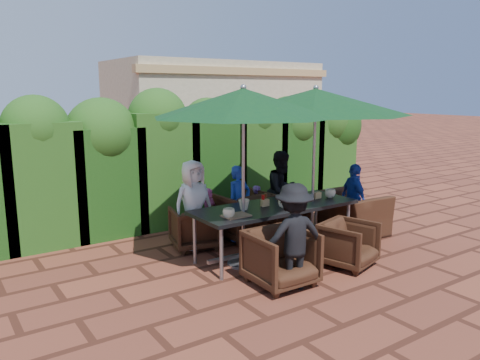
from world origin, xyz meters
TOP-DOWN VIEW (x-y plane):
  - ground at (0.00, 0.00)m, footprint 80.00×80.00m
  - dining_table at (0.19, -0.15)m, footprint 2.49×0.90m
  - umbrella_left at (-0.42, -0.22)m, footprint 2.46×2.46m
  - umbrella_right at (0.91, -0.16)m, footprint 2.76×2.76m
  - chair_far_left at (-0.63, 0.79)m, footprint 0.81×0.78m
  - chair_far_mid at (0.26, 0.79)m, footprint 0.86×0.81m
  - chair_far_right at (1.08, 0.80)m, footprint 0.82×0.78m
  - chair_near_left at (-0.43, -1.05)m, footprint 0.76×0.71m
  - chair_near_right at (0.74, -1.07)m, footprint 0.81×0.79m
  - chair_end_right at (1.92, -0.04)m, footprint 0.76×1.10m
  - adult_far_left at (-0.60, 0.86)m, footprint 0.68×0.41m
  - adult_far_mid at (0.15, 0.72)m, footprint 0.48×0.41m
  - adult_far_right at (1.08, 0.78)m, footprint 0.71×0.48m
  - adult_near_left at (-0.36, -1.20)m, footprint 0.90×0.58m
  - adult_end_right at (1.94, -0.06)m, footprint 0.54×0.77m
  - child_left at (-0.29, 0.92)m, footprint 0.39×0.36m
  - child_right at (0.64, 0.89)m, footprint 0.36×0.33m
  - pedestrian_a at (1.89, 4.07)m, footprint 1.46×1.22m
  - pedestrian_b at (2.58, 4.29)m, footprint 0.86×0.74m
  - pedestrian_c at (3.31, 4.29)m, footprint 1.20×1.03m
  - cup_a at (-0.74, -0.35)m, footprint 0.16×0.16m
  - cup_b at (-0.34, -0.11)m, footprint 0.15×0.15m
  - cup_c at (0.19, -0.33)m, footprint 0.15×0.15m
  - cup_d at (0.72, 0.05)m, footprint 0.14×0.14m
  - cup_e at (1.19, -0.25)m, footprint 0.17×0.17m
  - ketchup_bottle at (-0.00, -0.11)m, footprint 0.04×0.04m
  - sauce_bottle at (0.08, -0.05)m, footprint 0.04×0.04m
  - serving_tray at (-0.62, -0.34)m, footprint 0.35×0.25m
  - number_block_left at (0.03, -0.11)m, footprint 0.12×0.06m
  - number_block_right at (0.99, -0.17)m, footprint 0.12×0.06m
  - hedge_wall at (-0.10, 2.32)m, footprint 9.10×1.60m
  - building at (3.50, 6.99)m, footprint 6.20×3.08m

SIDE VIEW (x-z plane):
  - ground at x=0.00m, z-range 0.00..0.00m
  - chair_near_right at x=0.74m, z-range 0.00..0.69m
  - chair_far_left at x=-0.63m, z-range 0.00..0.70m
  - chair_far_right at x=1.08m, z-range 0.00..0.75m
  - chair_near_left at x=-0.43m, z-range 0.00..0.77m
  - child_right at x=0.64m, z-range 0.00..0.81m
  - chair_far_mid at x=0.26m, z-range 0.00..0.84m
  - child_left at x=-0.29m, z-range 0.00..0.87m
  - chair_end_right at x=1.92m, z-range 0.00..0.92m
  - adult_end_right at x=1.94m, z-range 0.00..1.19m
  - adult_far_mid at x=0.15m, z-range 0.00..1.21m
  - adult_near_left at x=-0.36m, z-range 0.00..1.30m
  - adult_far_left at x=-0.60m, z-range 0.00..1.35m
  - dining_table at x=0.19m, z-range 0.30..1.05m
  - adult_far_right at x=1.08m, z-range 0.00..1.38m
  - serving_tray at x=-0.62m, z-range 0.75..0.77m
  - pedestrian_a at x=1.89m, z-range 0.00..1.52m
  - pedestrian_b at x=2.58m, z-range 0.00..1.53m
  - number_block_left at x=0.03m, z-range 0.75..0.85m
  - number_block_right at x=0.99m, z-range 0.75..0.85m
  - cup_c at x=0.19m, z-range 0.75..0.87m
  - cup_a at x=-0.74m, z-range 0.75..0.88m
  - cup_d at x=0.72m, z-range 0.75..0.88m
  - cup_e at x=1.19m, z-range 0.75..0.88m
  - cup_b at x=-0.34m, z-range 0.75..0.90m
  - ketchup_bottle at x=0.00m, z-range 0.75..0.92m
  - sauce_bottle at x=0.08m, z-range 0.75..0.92m
  - pedestrian_c at x=3.31m, z-range 0.00..1.73m
  - hedge_wall at x=-0.10m, z-range 0.11..2.54m
  - building at x=3.50m, z-range 0.01..3.21m
  - umbrella_left at x=-0.42m, z-range 0.98..3.44m
  - umbrella_right at x=0.91m, z-range 0.98..3.44m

